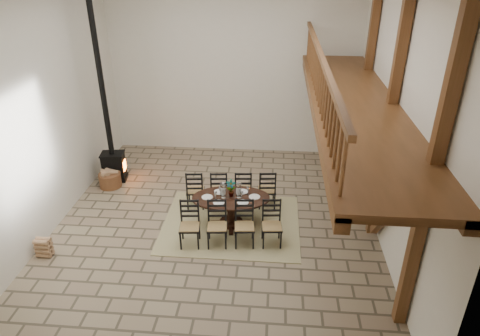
# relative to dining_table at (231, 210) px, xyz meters

# --- Properties ---
(ground) EXTENTS (8.00, 8.00, 0.00)m
(ground) POSITION_rel_dining_table_xyz_m (-0.33, -0.00, -0.36)
(ground) COLOR #8A795C
(ground) RESTS_ON ground
(room_shell) EXTENTS (7.02, 8.02, 5.01)m
(room_shell) POSITION_rel_dining_table_xyz_m (0.86, -0.00, 2.66)
(room_shell) COLOR silver
(room_shell) RESTS_ON ground
(rug) EXTENTS (3.00, 2.50, 0.02)m
(rug) POSITION_rel_dining_table_xyz_m (0.00, -0.00, -0.35)
(rug) COLOR tan
(rug) RESTS_ON ground
(dining_table) EXTENTS (2.25, 2.07, 1.09)m
(dining_table) POSITION_rel_dining_table_xyz_m (0.00, 0.00, 0.00)
(dining_table) COLOR black
(dining_table) RESTS_ON ground
(wood_stove) EXTENTS (0.65, 0.53, 5.00)m
(wood_stove) POSITION_rel_dining_table_xyz_m (-3.28, 1.80, 0.79)
(wood_stove) COLOR black
(wood_stove) RESTS_ON ground
(log_basket) EXTENTS (0.56, 0.56, 0.46)m
(log_basket) POSITION_rel_dining_table_xyz_m (-3.27, 1.43, -0.16)
(log_basket) COLOR brown
(log_basket) RESTS_ON ground
(log_stack) EXTENTS (0.30, 0.21, 0.41)m
(log_stack) POSITION_rel_dining_table_xyz_m (-3.58, -1.42, -0.15)
(log_stack) COLOR tan
(log_stack) RESTS_ON ground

